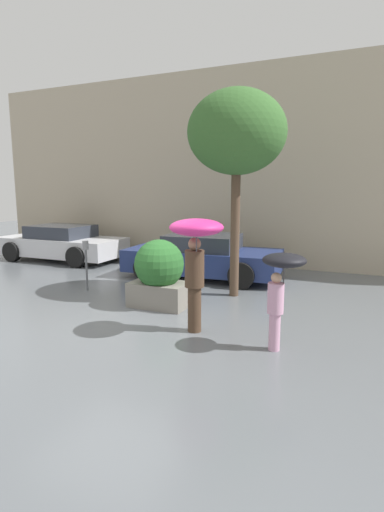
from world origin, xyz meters
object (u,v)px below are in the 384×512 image
planter_box (159,273)px  person_adult (196,247)px  person_child (281,278)px  parked_car_near (203,257)px  parked_car_far (62,243)px  parking_meter (86,255)px  street_tree (237,134)px

planter_box → person_adult: (1.29, -1.13, 0.77)m
person_adult → person_child: (1.41, -0.14, -0.35)m
person_child → parked_car_near: (-2.92, 4.14, -0.55)m
parked_car_far → parking_meter: (3.40, -2.99, 0.29)m
parked_car_near → parking_meter: bearing=137.0°
person_child → parking_meter: (-4.89, 1.70, -0.26)m
person_adult → parked_car_far: 8.29m
parked_car_near → parking_meter: 3.14m
planter_box → parking_meter: 2.23m
person_child → parking_meter: bearing=133.1°
planter_box → parking_meter: (-2.18, 0.44, 0.16)m
planter_box → person_child: person_child is taller
person_child → parked_car_far: size_ratio=0.35×
person_adult → parking_meter: person_adult is taller
parked_car_near → parked_car_far: same height
person_adult → parked_car_near: (-1.51, 4.00, -0.90)m
person_adult → parked_car_far: person_adult is taller
planter_box → street_tree: street_tree is taller
person_adult → parked_car_near: 4.37m
parking_meter → planter_box: bearing=-11.3°
planter_box → parked_car_far: (-5.58, 3.43, -0.13)m
planter_box → parking_meter: size_ratio=1.17×
planter_box → parked_car_far: 6.55m
parked_car_far → parking_meter: size_ratio=3.60×
parked_car_near → street_tree: street_tree is taller
parked_car_far → street_tree: 7.62m
person_adult → parked_car_near: person_adult is taller
planter_box → person_adult: person_adult is taller
parked_car_far → street_tree: bearing=-107.6°
street_tree → parked_car_far: bearing=163.3°
parked_car_far → parking_meter: parking_meter is taller
planter_box → parking_meter: bearing=168.7°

